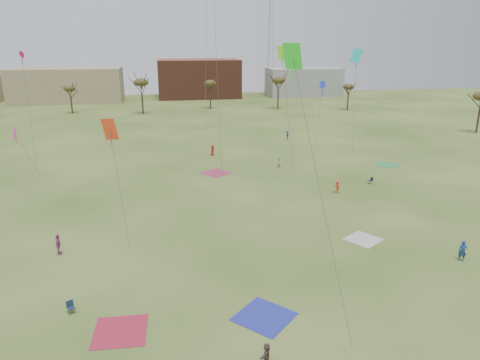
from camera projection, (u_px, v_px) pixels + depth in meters
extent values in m
plane|color=#354E18|center=(268.00, 300.00, 32.64)|extent=(260.00, 260.00, 0.00)
imported|color=navy|center=(463.00, 251.00, 38.12)|extent=(0.81, 0.74, 1.85)
imported|color=brown|center=(267.00, 354.00, 26.02)|extent=(1.02, 1.31, 1.39)
imported|color=#D94D28|center=(337.00, 186.00, 55.04)|extent=(0.82, 1.20, 1.71)
imported|color=#A74586|center=(58.00, 244.00, 39.27)|extent=(0.66, 1.19, 1.91)
imported|color=silver|center=(279.00, 163.00, 65.98)|extent=(0.92, 0.89, 1.49)
imported|color=maroon|center=(212.00, 150.00, 72.76)|extent=(0.95, 1.00, 1.73)
imported|color=navy|center=(287.00, 135.00, 84.34)|extent=(0.65, 1.06, 1.58)
cube|color=#A9213A|center=(120.00, 332.00, 29.09)|extent=(3.56, 3.56, 0.03)
cube|color=#2630A6|center=(264.00, 317.00, 30.63)|extent=(4.98, 4.98, 0.03)
cube|color=beige|center=(363.00, 239.00, 42.43)|extent=(3.99, 3.99, 0.03)
cube|color=#9F3050|center=(216.00, 173.00, 63.41)|extent=(4.83, 4.83, 0.03)
cube|color=#328B48|center=(387.00, 165.00, 67.51)|extent=(4.04, 4.04, 0.03)
cube|color=#15233B|center=(71.00, 308.00, 30.93)|extent=(0.67, 0.67, 0.04)
cube|color=#15233B|center=(70.00, 303.00, 31.04)|extent=(0.50, 0.34, 0.44)
cube|color=black|center=(370.00, 181.00, 58.60)|extent=(0.57, 0.57, 0.04)
cube|color=black|center=(372.00, 179.00, 58.60)|extent=(0.21, 0.51, 0.44)
cube|color=red|center=(110.00, 129.00, 38.44)|extent=(0.97, 0.97, 1.91)
cube|color=red|center=(110.00, 137.00, 38.65)|extent=(0.08, 0.08, 1.72)
cylinder|color=#4C4C51|center=(120.00, 188.00, 38.70)|extent=(1.17, 2.94, 9.97)
cylinder|color=#4C4C51|center=(217.00, 78.00, 57.36)|extent=(0.57, 2.53, 25.26)
cone|color=#AD124B|center=(22.00, 54.00, 60.18)|extent=(0.96, 0.07, 0.96)
cube|color=#AD124B|center=(22.00, 59.00, 60.36)|extent=(0.08, 0.08, 1.57)
cylinder|color=#4C4C51|center=(29.00, 112.00, 61.97)|extent=(0.24, 1.26, 15.41)
cone|color=blue|center=(323.00, 85.00, 69.97)|extent=(1.26, 0.09, 1.26)
cube|color=blue|center=(322.00, 90.00, 70.22)|extent=(0.08, 0.08, 2.06)
cylinder|color=#4C4C51|center=(319.00, 118.00, 70.94)|extent=(1.14, 1.22, 10.52)
cube|color=#29E92D|center=(292.00, 56.00, 25.99)|extent=(0.81, 0.81, 1.59)
cube|color=#29E92D|center=(292.00, 66.00, 26.15)|extent=(0.08, 0.08, 1.43)
cylinder|color=#4C4C51|center=(323.00, 203.00, 26.07)|extent=(2.69, 5.68, 16.50)
cylinder|color=#4C4C51|center=(206.00, 63.00, 74.73)|extent=(1.52, 5.39, 27.11)
cube|color=teal|center=(357.00, 56.00, 69.49)|extent=(1.12, 1.12, 2.19)
cube|color=teal|center=(356.00, 61.00, 69.73)|extent=(0.08, 0.08, 1.97)
cylinder|color=#4C4C51|center=(354.00, 105.00, 70.03)|extent=(1.02, 3.57, 14.93)
cube|color=#E829AA|center=(15.00, 133.00, 54.26)|extent=(0.80, 0.80, 1.57)
cube|color=#E829AA|center=(16.00, 138.00, 54.43)|extent=(0.08, 0.08, 1.41)
cylinder|color=#4C4C51|center=(29.00, 157.00, 56.08)|extent=(2.11, 1.48, 6.41)
cube|color=#96F428|center=(282.00, 53.00, 59.21)|extent=(0.99, 0.99, 1.94)
cube|color=#96F428|center=(282.00, 58.00, 59.41)|extent=(0.08, 0.08, 1.75)
cylinder|color=#4C4C51|center=(288.00, 112.00, 60.82)|extent=(1.63, 1.97, 15.63)
cylinder|color=#3A2B1E|center=(72.00, 105.00, 113.43)|extent=(0.40, 0.40, 4.32)
ellipsoid|color=#473D1E|center=(70.00, 88.00, 112.16)|extent=(3.02, 3.02, 1.58)
cylinder|color=#3A2B1E|center=(143.00, 103.00, 112.44)|extent=(0.40, 0.40, 5.40)
ellipsoid|color=#473D1E|center=(141.00, 82.00, 110.85)|extent=(3.78, 3.78, 1.98)
cylinder|color=#3A2B1E|center=(210.00, 100.00, 121.11)|extent=(0.40, 0.40, 4.68)
ellipsoid|color=#473D1E|center=(210.00, 83.00, 119.73)|extent=(3.28, 3.28, 1.72)
cylinder|color=#3A2B1E|center=(278.00, 99.00, 120.19)|extent=(0.40, 0.40, 5.28)
ellipsoid|color=#473D1E|center=(278.00, 80.00, 118.64)|extent=(3.70, 3.70, 1.94)
cylinder|color=#3A2B1E|center=(348.00, 102.00, 118.59)|extent=(0.40, 0.40, 4.20)
ellipsoid|color=#473D1E|center=(349.00, 87.00, 117.36)|extent=(2.94, 2.94, 1.54)
cylinder|color=#3A2B1E|center=(478.00, 120.00, 89.78)|extent=(0.40, 0.40, 5.04)
cube|color=#937F60|center=(67.00, 85.00, 133.34)|extent=(32.00, 14.00, 10.00)
cube|color=brown|center=(199.00, 78.00, 144.23)|extent=(26.00, 16.00, 12.00)
cube|color=gray|center=(303.00, 82.00, 148.51)|extent=(24.00, 12.00, 9.00)
cylinder|color=#9EA3A8|center=(273.00, 37.00, 149.18)|extent=(0.16, 0.16, 38.00)
cylinder|color=#9EA3A8|center=(269.00, 37.00, 149.69)|extent=(0.16, 0.16, 38.00)
cylinder|color=#9EA3A8|center=(270.00, 37.00, 148.22)|extent=(0.16, 0.16, 38.00)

